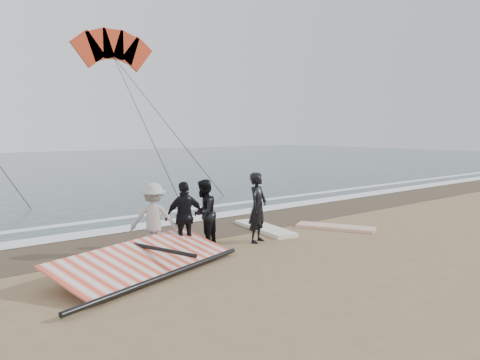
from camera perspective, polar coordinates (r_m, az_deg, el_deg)
The scene contains 10 objects.
ground at distance 10.89m, azimuth 8.18°, elevation -9.89°, with size 120.00×120.00×0.00m, color #8C704C.
wet_sand at distance 14.23m, azimuth -5.31°, elevation -6.02°, with size 120.00×2.80×0.01m, color #4C3D2B.
foam_near at distance 15.39m, azimuth -8.23°, elevation -5.06°, with size 120.00×0.90×0.01m, color white.
foam_far at distance 16.84m, azimuth -11.21°, elevation -4.14°, with size 120.00×0.45×0.01m, color white.
man_main at distance 12.48m, azimuth 2.18°, elevation -3.36°, with size 0.68×0.45×1.87m, color black.
board_white at distance 14.58m, azimuth 11.56°, elevation -5.66°, with size 0.65×2.34×0.09m, color silver.
board_cream at distance 14.14m, azimuth 3.01°, elevation -5.88°, with size 0.68×2.57×0.11m, color white.
trio_cluster at distance 11.72m, azimuth -7.52°, elevation -4.39°, with size 2.57×1.15×1.74m.
sail_rig at distance 10.30m, azimuth -12.04°, elevation -9.77°, with size 4.57×2.90×0.52m.
kite_red at distance 33.98m, azimuth -15.15°, elevation 14.84°, with size 6.38×7.17×16.57m.
Camera 1 is at (-7.72, -7.08, 2.99)m, focal length 35.00 mm.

